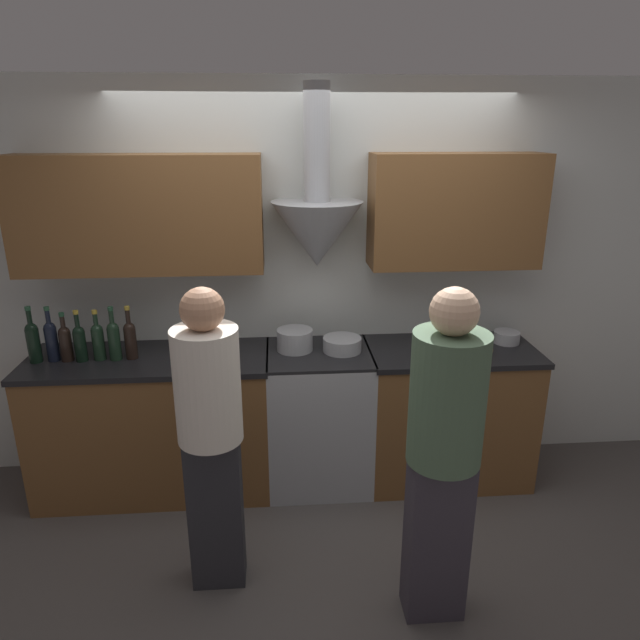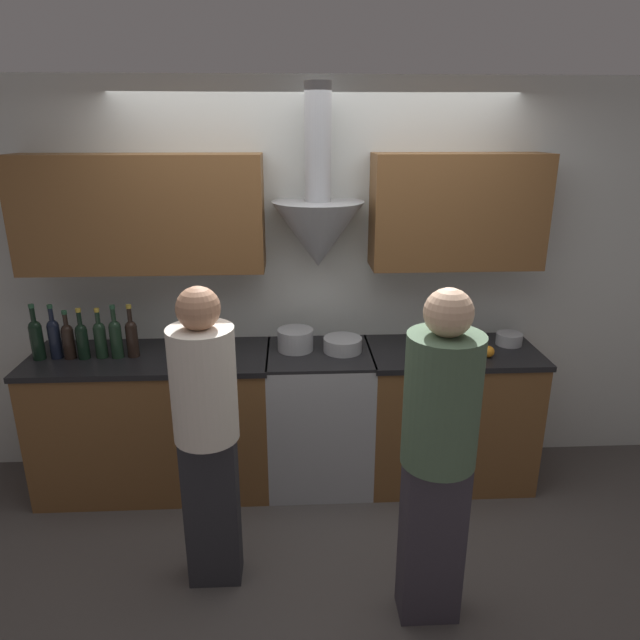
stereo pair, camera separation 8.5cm
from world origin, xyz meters
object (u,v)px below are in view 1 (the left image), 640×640
object	(u,v)px
wine_bottle_5	(114,339)
wine_bottle_2	(65,341)
person_foreground_right	(444,447)
wine_bottle_1	(51,339)
wine_bottle_4	(98,340)
stock_pot	(295,340)
person_foreground_left	(211,430)
stove_range	(319,416)
orange_fruit	(487,350)
wine_bottle_3	(80,341)
wine_bottle_6	(130,338)
saucepan	(507,337)
mixing_bowl	(342,344)
wine_bottle_0	(33,340)

from	to	relation	value
wine_bottle_5	wine_bottle_2	bearing A→B (deg)	179.43
person_foreground_right	wine_bottle_1	bearing A→B (deg)	151.27
wine_bottle_4	wine_bottle_5	bearing A→B (deg)	-4.33
stock_pot	person_foreground_left	size ratio (longest dim) A/B	0.14
stove_range	wine_bottle_4	size ratio (longest dim) A/B	2.93
stove_range	person_foreground_left	bearing A→B (deg)	-124.07
wine_bottle_4	stock_pot	world-z (taller)	wine_bottle_4
wine_bottle_1	person_foreground_left	distance (m)	1.37
orange_fruit	person_foreground_left	distance (m)	1.81
wine_bottle_3	orange_fruit	xyz separation A→B (m)	(2.51, -0.11, -0.09)
stock_pot	wine_bottle_3	bearing A→B (deg)	-176.56
wine_bottle_6	person_foreground_left	bearing A→B (deg)	-56.77
wine_bottle_6	stock_pot	world-z (taller)	wine_bottle_6
wine_bottle_5	saucepan	world-z (taller)	wine_bottle_5
wine_bottle_1	person_foreground_left	world-z (taller)	person_foreground_left
wine_bottle_5	wine_bottle_6	world-z (taller)	wine_bottle_5
stove_range	saucepan	xyz separation A→B (m)	(1.26, 0.07, 0.50)
orange_fruit	stove_range	bearing A→B (deg)	172.41
wine_bottle_3	wine_bottle_2	bearing A→B (deg)	173.42
wine_bottle_5	person_foreground_right	xyz separation A→B (m)	(1.74, -1.15, -0.14)
wine_bottle_2	wine_bottle_5	world-z (taller)	wine_bottle_5
stove_range	person_foreground_right	size ratio (longest dim) A/B	0.56
wine_bottle_3	wine_bottle_6	distance (m)	0.30
wine_bottle_3	person_foreground_left	size ratio (longest dim) A/B	0.20
wine_bottle_3	wine_bottle_4	bearing A→B (deg)	8.01
wine_bottle_3	mixing_bowl	size ratio (longest dim) A/B	1.32
wine_bottle_0	saucepan	bearing A→B (deg)	1.86
person_foreground_right	stove_range	bearing A→B (deg)	112.23
wine_bottle_5	saucepan	size ratio (longest dim) A/B	2.00
saucepan	person_foreground_right	size ratio (longest dim) A/B	0.10
wine_bottle_6	orange_fruit	bearing A→B (deg)	-3.29
wine_bottle_2	orange_fruit	xyz separation A→B (m)	(2.60, -0.12, -0.09)
wine_bottle_4	saucepan	bearing A→B (deg)	1.91
wine_bottle_2	wine_bottle_6	bearing A→B (deg)	1.35
stove_range	wine_bottle_6	size ratio (longest dim) A/B	2.77
wine_bottle_0	wine_bottle_4	size ratio (longest dim) A/B	1.11
wine_bottle_5	stock_pot	distance (m)	1.11
mixing_bowl	wine_bottle_5	bearing A→B (deg)	-178.76
person_foreground_left	wine_bottle_4	bearing A→B (deg)	131.39
wine_bottle_1	stove_range	bearing A→B (deg)	0.45
orange_fruit	saucepan	distance (m)	0.30
wine_bottle_0	stock_pot	distance (m)	1.59
stove_range	wine_bottle_4	xyz separation A→B (m)	(-1.36, -0.02, 0.59)
wine_bottle_4	mixing_bowl	world-z (taller)	wine_bottle_4
mixing_bowl	person_foreground_right	xyz separation A→B (m)	(0.33, -1.18, -0.05)
wine_bottle_1	wine_bottle_3	bearing A→B (deg)	-6.32
stock_pot	mixing_bowl	size ratio (longest dim) A/B	0.93
wine_bottle_2	wine_bottle_3	distance (m)	0.09
orange_fruit	stock_pot	bearing A→B (deg)	171.16
wine_bottle_1	orange_fruit	xyz separation A→B (m)	(2.69, -0.13, -0.10)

